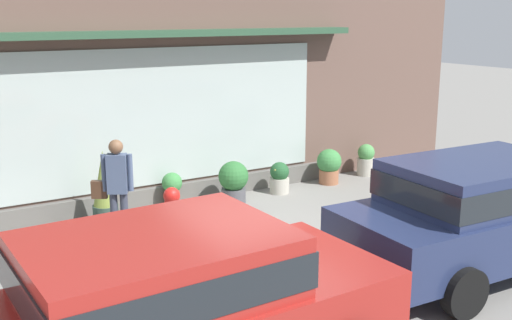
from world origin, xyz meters
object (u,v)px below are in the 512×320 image
(fire_hydrant, at_px, (172,214))
(potted_plant_window_center, at_px, (366,160))
(parked_car_red, at_px, (170,300))
(potted_plant_by_entrance, at_px, (329,165))
(parked_car_navy, at_px, (486,208))
(pedestrian_with_handbag, at_px, (116,184))
(potted_plant_window_right, at_px, (172,188))
(potted_plant_corner_tall, at_px, (233,181))
(potted_plant_doorstep, at_px, (279,178))
(potted_plant_window_left, at_px, (104,191))

(fire_hydrant, height_order, potted_plant_window_center, fire_hydrant)
(parked_car_red, height_order, potted_plant_by_entrance, parked_car_red)
(parked_car_navy, xyz_separation_m, potted_plant_window_center, (2.10, 4.81, -0.56))
(pedestrian_with_handbag, height_order, potted_plant_window_right, pedestrian_with_handbag)
(fire_hydrant, distance_m, potted_plant_window_center, 5.54)
(parked_car_navy, distance_m, potted_plant_window_right, 5.52)
(potted_plant_corner_tall, xyz_separation_m, potted_plant_doorstep, (1.14, 0.16, -0.13))
(parked_car_red, xyz_separation_m, parked_car_navy, (4.82, 0.25, 0.02))
(parked_car_navy, relative_size, potted_plant_doorstep, 7.22)
(parked_car_red, bearing_deg, potted_plant_doorstep, 45.76)
(potted_plant_corner_tall, relative_size, potted_plant_by_entrance, 1.11)
(potted_plant_window_left, xyz_separation_m, potted_plant_doorstep, (3.60, 0.15, -0.32))
(potted_plant_window_right, bearing_deg, potted_plant_doorstep, -5.76)
(potted_plant_doorstep, height_order, potted_plant_window_center, potted_plant_window_center)
(fire_hydrant, distance_m, potted_plant_window_right, 1.74)
(pedestrian_with_handbag, height_order, potted_plant_window_left, pedestrian_with_handbag)
(fire_hydrant, bearing_deg, parked_car_navy, -45.49)
(fire_hydrant, bearing_deg, potted_plant_window_right, 66.07)
(potted_plant_window_right, bearing_deg, potted_plant_window_center, -0.77)
(parked_car_navy, bearing_deg, potted_plant_corner_tall, 110.31)
(parked_car_red, xyz_separation_m, potted_plant_window_left, (0.91, 4.75, -0.25))
(parked_car_navy, height_order, potted_plant_window_left, parked_car_navy)
(pedestrian_with_handbag, bearing_deg, potted_plant_corner_tall, -132.47)
(fire_hydrant, xyz_separation_m, potted_plant_doorstep, (2.92, 1.36, -0.14))
(pedestrian_with_handbag, xyz_separation_m, potted_plant_doorstep, (3.67, 0.97, -0.65))
(potted_plant_window_right, bearing_deg, potted_plant_window_left, -165.06)
(potted_plant_corner_tall, bearing_deg, pedestrian_with_handbag, -162.16)
(potted_plant_window_right, bearing_deg, potted_plant_by_entrance, -2.95)
(fire_hydrant, bearing_deg, potted_plant_by_entrance, 18.51)
(potted_plant_window_center, bearing_deg, pedestrian_with_handbag, -169.45)
(potted_plant_window_right, distance_m, potted_plant_corner_tall, 1.15)
(potted_plant_window_left, bearing_deg, parked_car_red, -100.84)
(fire_hydrant, bearing_deg, potted_plant_corner_tall, 34.09)
(parked_car_red, height_order, potted_plant_window_center, parked_car_red)
(fire_hydrant, relative_size, potted_plant_corner_tall, 1.07)
(potted_plant_window_right, distance_m, potted_plant_window_left, 1.45)
(potted_plant_window_right, height_order, potted_plant_window_left, potted_plant_window_left)
(potted_plant_window_center, relative_size, potted_plant_by_entrance, 0.95)
(parked_car_navy, bearing_deg, pedestrian_with_handbag, 139.66)
(fire_hydrant, xyz_separation_m, potted_plant_window_center, (5.33, 1.52, -0.10))
(potted_plant_window_center, bearing_deg, potted_plant_by_entrance, -173.99)
(potted_plant_window_left, distance_m, potted_plant_by_entrance, 4.89)
(potted_plant_window_left, height_order, potted_plant_corner_tall, potted_plant_window_left)
(potted_plant_window_left, relative_size, potted_plant_by_entrance, 1.78)
(parked_car_red, height_order, potted_plant_window_left, parked_car_red)
(fire_hydrant, distance_m, potted_plant_by_entrance, 4.43)
(potted_plant_window_right, bearing_deg, potted_plant_corner_tall, -19.38)
(potted_plant_window_center, bearing_deg, potted_plant_corner_tall, -174.88)
(pedestrian_with_handbag, bearing_deg, potted_plant_window_right, -110.83)
(potted_plant_doorstep, relative_size, potted_plant_window_center, 0.90)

